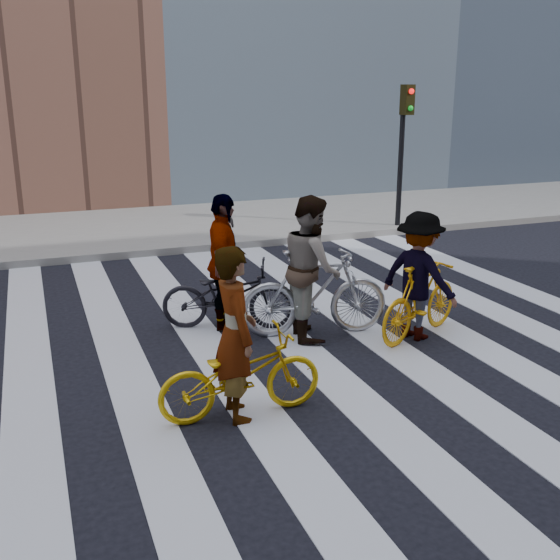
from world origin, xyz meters
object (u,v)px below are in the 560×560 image
bike_yellow_right (420,300)px  bike_dark_rear (228,295)px  bike_yellow_left (241,375)px  bike_silver_mid (314,293)px  rider_mid (311,267)px  rider_left (235,334)px  rider_right (419,276)px  rider_rear (224,263)px  traffic_signal (404,133)px

bike_yellow_right → bike_dark_rear: 2.62m
bike_yellow_left → bike_yellow_right: bearing=-65.8°
bike_silver_mid → rider_mid: 0.36m
bike_dark_rear → rider_left: (-0.66, -2.51, 0.42)m
bike_silver_mid → rider_right: bearing=-103.2°
bike_silver_mid → rider_rear: 1.30m
rider_right → bike_yellow_right: bearing=-114.7°
rider_mid → rider_right: bearing=-102.4°
bike_silver_mid → rider_mid: (-0.05, 0.00, 0.36)m
bike_yellow_left → rider_rear: rider_rear is taller
rider_left → bike_yellow_right: bearing=-66.2°
bike_yellow_left → rider_left: rider_left is taller
rider_left → bike_dark_rear: bearing=-14.1°
rider_mid → rider_right: 1.42m
bike_yellow_left → bike_yellow_right: 3.19m
traffic_signal → bike_yellow_right: size_ratio=1.94×
bike_silver_mid → bike_yellow_right: 1.42m
bike_yellow_left → rider_rear: size_ratio=0.90×
bike_yellow_left → rider_left: (-0.05, 0.00, 0.45)m
bike_yellow_right → rider_mid: size_ratio=0.89×
bike_silver_mid → rider_rear: (-1.06, 0.68, 0.34)m
rider_rear → rider_mid: bearing=-102.0°
bike_dark_rear → rider_rear: rider_rear is taller
traffic_signal → rider_right: size_ratio=1.94×
traffic_signal → rider_right: (-3.34, -6.00, -1.42)m
rider_left → rider_right: size_ratio=1.05×
rider_mid → rider_right: (1.30, -0.56, -0.10)m
traffic_signal → bike_yellow_left: traffic_signal is taller
rider_left → traffic_signal: bearing=-40.0°
bike_yellow_left → rider_mid: 2.47m
traffic_signal → rider_left: size_ratio=1.85×
rider_rear → traffic_signal: bearing=-28.0°
rider_rear → bike_silver_mid: bearing=-100.7°
bike_dark_rear → bike_yellow_right: bearing=-96.4°
bike_dark_rear → rider_mid: bearing=-103.3°
traffic_signal → rider_left: (-6.26, -7.27, -1.38)m
traffic_signal → bike_dark_rear: traffic_signal is taller
rider_rear → bike_dark_rear: bearing=-68.1°
bike_yellow_left → rider_mid: size_ratio=0.89×
rider_right → rider_left: bearing=88.7°
rider_mid → rider_rear: bearing=67.2°
bike_silver_mid → rider_left: (-1.67, -1.83, 0.29)m
bike_yellow_left → rider_rear: (0.56, 2.51, 0.50)m
rider_rear → rider_right: bearing=-96.4°
bike_silver_mid → rider_mid: size_ratio=1.05×
bike_yellow_right → rider_right: size_ratio=1.00×
traffic_signal → rider_rear: size_ratio=1.76×
bike_yellow_right → rider_left: rider_left is taller
bike_yellow_left → rider_right: (2.87, 1.27, 0.41)m
traffic_signal → bike_yellow_right: traffic_signal is taller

